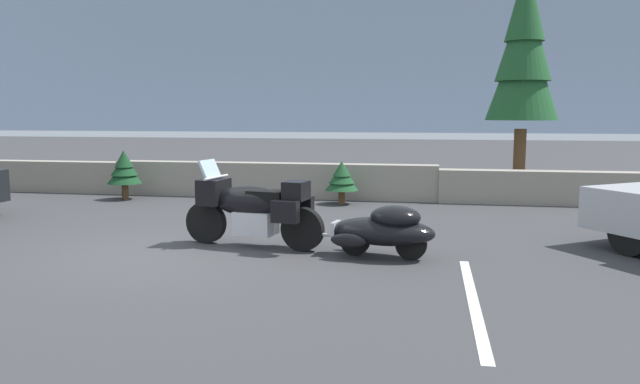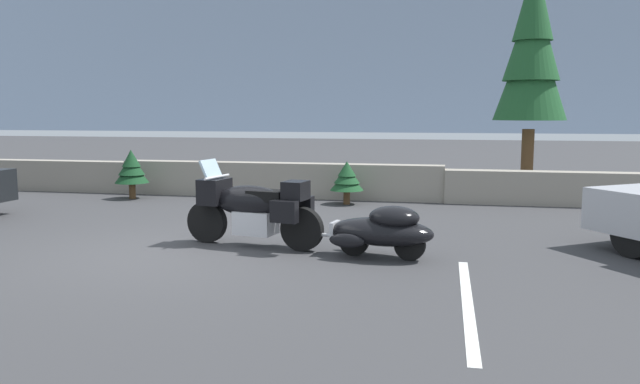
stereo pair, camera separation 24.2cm
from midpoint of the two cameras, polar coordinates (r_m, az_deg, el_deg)
ground_plane at (r=9.30m, az=-13.39°, el=-5.59°), size 80.00×80.00×0.00m
stone_guard_wall at (r=14.92m, az=-2.94°, el=1.03°), size 24.00×0.55×0.85m
distant_ridgeline at (r=104.59m, az=9.64°, el=10.57°), size 240.00×80.00×16.00m
touring_motorcycle at (r=9.44m, az=-5.61°, el=-1.38°), size 2.30×0.98×1.33m
car_shaped_trailer at (r=8.73m, az=6.63°, el=-3.52°), size 2.23×0.97×0.76m
pine_tree_tall at (r=16.05m, az=19.63°, el=12.52°), size 1.75×1.75×5.76m
pine_sapling_near at (r=15.29m, az=-16.78°, el=2.14°), size 0.80×0.80×1.18m
pine_sapling_farther at (r=13.77m, az=3.03°, el=1.37°), size 0.76×0.76×0.98m
parking_stripe_marker at (r=7.02m, az=14.59°, el=-9.86°), size 0.12×3.60×0.01m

